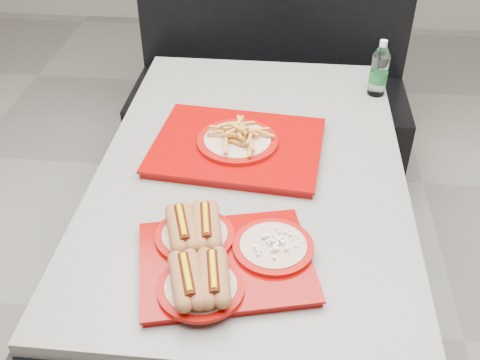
# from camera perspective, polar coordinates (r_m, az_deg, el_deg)

# --- Properties ---
(ground) EXTENTS (6.00, 6.00, 0.00)m
(ground) POSITION_cam_1_polar(r_m,az_deg,el_deg) (2.20, 0.93, -14.33)
(ground) COLOR gray
(ground) RESTS_ON ground
(diner_table) EXTENTS (0.92, 1.42, 0.75)m
(diner_table) POSITION_cam_1_polar(r_m,az_deg,el_deg) (1.78, 1.11, -2.57)
(diner_table) COLOR black
(diner_table) RESTS_ON ground
(booth_bench) EXTENTS (1.30, 0.57, 1.35)m
(booth_bench) POSITION_cam_1_polar(r_m,az_deg,el_deg) (2.80, 2.99, 8.92)
(booth_bench) COLOR black
(booth_bench) RESTS_ON ground
(tray_near) EXTENTS (0.47, 0.40, 0.09)m
(tray_near) POSITION_cam_1_polar(r_m,az_deg,el_deg) (1.34, -2.23, -7.77)
(tray_near) COLOR #890503
(tray_near) RESTS_ON diner_table
(tray_far) EXTENTS (0.54, 0.44, 0.10)m
(tray_far) POSITION_cam_1_polar(r_m,az_deg,el_deg) (1.72, -0.27, 3.77)
(tray_far) COLOR #890503
(tray_far) RESTS_ON diner_table
(water_bottle) EXTENTS (0.06, 0.06, 0.20)m
(water_bottle) POSITION_cam_1_polar(r_m,az_deg,el_deg) (2.07, 13.94, 10.66)
(water_bottle) COLOR silver
(water_bottle) RESTS_ON diner_table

